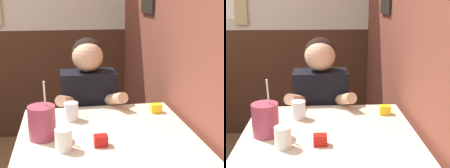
% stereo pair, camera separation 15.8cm
% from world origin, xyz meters
% --- Properties ---
extents(brick_wall_right, '(0.08, 4.21, 2.70)m').
position_xyz_m(brick_wall_right, '(1.42, 1.11, 1.35)').
color(brick_wall_right, brown).
rests_on(brick_wall_right, ground_plane).
extents(main_table, '(0.83, 0.85, 0.78)m').
position_xyz_m(main_table, '(0.94, 0.41, 0.70)').
color(main_table, beige).
rests_on(main_table, ground_plane).
extents(person_seated, '(0.42, 0.40, 1.17)m').
position_xyz_m(person_seated, '(0.90, 0.96, 0.61)').
color(person_seated, black).
rests_on(person_seated, ground_plane).
extents(cocktail_pitcher, '(0.12, 0.12, 0.28)m').
position_xyz_m(cocktail_pitcher, '(0.65, 0.43, 0.86)').
color(cocktail_pitcher, '#99384C').
rests_on(cocktail_pitcher, main_table).
extents(glass_near_pitcher, '(0.07, 0.07, 0.10)m').
position_xyz_m(glass_near_pitcher, '(0.79, 0.63, 0.83)').
color(glass_near_pitcher, silver).
rests_on(glass_near_pitcher, main_table).
extents(glass_center, '(0.07, 0.07, 0.10)m').
position_xyz_m(glass_center, '(0.74, 0.30, 0.83)').
color(glass_center, silver).
rests_on(glass_center, main_table).
extents(condiment_ketchup, '(0.06, 0.04, 0.05)m').
position_xyz_m(condiment_ketchup, '(0.90, 0.31, 0.80)').
color(condiment_ketchup, '#B7140F').
rests_on(condiment_ketchup, main_table).
extents(condiment_mustard, '(0.06, 0.04, 0.05)m').
position_xyz_m(condiment_mustard, '(1.26, 0.67, 0.80)').
color(condiment_mustard, yellow).
rests_on(condiment_mustard, main_table).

